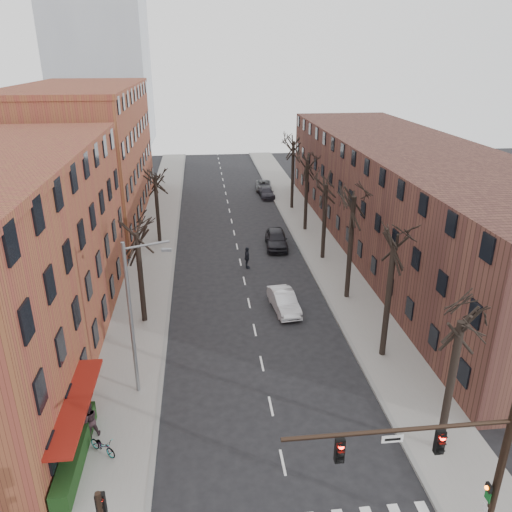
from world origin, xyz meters
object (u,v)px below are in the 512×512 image
object	(u,v)px
parked_car_near	(276,239)
parked_car_mid	(267,193)
silver_sedan	(284,301)
bicycle	(103,446)

from	to	relation	value
parked_car_near	parked_car_mid	distance (m)	18.14
silver_sedan	bicycle	xyz separation A→B (m)	(-10.79, -13.22, -0.15)
parked_car_near	parked_car_mid	xyz separation A→B (m)	(1.43, 18.08, -0.23)
parked_car_mid	bicycle	size ratio (longest dim) A/B	2.67
silver_sedan	bicycle	size ratio (longest dim) A/B	2.73
silver_sedan	parked_car_mid	world-z (taller)	silver_sedan
parked_car_near	parked_car_mid	size ratio (longest dim) A/B	1.16
parked_car_near	bicycle	bearing A→B (deg)	-110.76
parked_car_mid	silver_sedan	bearing A→B (deg)	-96.61
parked_car_mid	bicycle	xyz separation A→B (m)	(-13.57, -44.09, -0.05)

